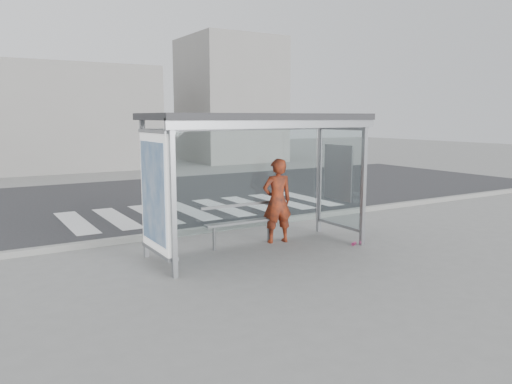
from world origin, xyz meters
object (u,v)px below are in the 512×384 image
Objects in this scene: person at (277,201)px; bench at (241,221)px; soda_can at (354,244)px; bus_shelter at (240,148)px.

bench is at bearing 0.36° from person.
person is at bearing 139.58° from soda_can.
bus_shelter reaches higher than bench.
person reaches higher than soda_can.
person is 0.86m from bench.
bench reaches higher than soda_can.
person is 1.08× the size of bench.
bus_shelter is 2.46× the size of person.
soda_can is (1.96, -1.14, -0.46)m from bench.
soda_can is at bearing -30.16° from bench.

